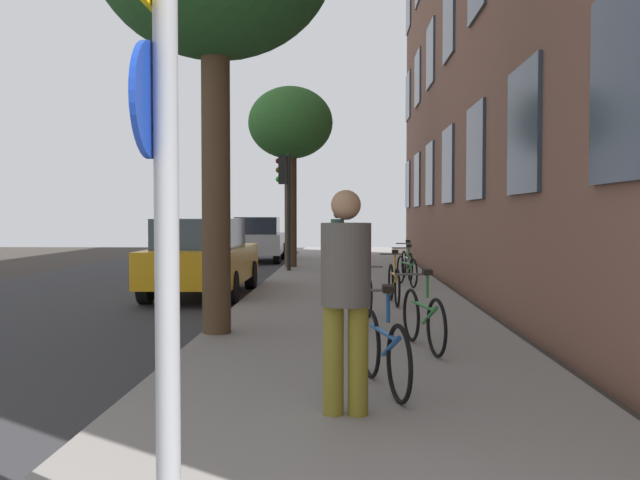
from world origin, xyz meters
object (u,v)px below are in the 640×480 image
sign_post (161,143)px  traffic_light (285,191)px  bicycle_4 (407,269)px  pedestrian_0 (346,287)px  car_1 (258,239)px  bicycle_5 (407,264)px  tree_far (291,126)px  bicycle_2 (363,299)px  bicycle_0 (384,349)px  bicycle_3 (394,283)px  pedestrian_1 (337,236)px  bicycle_1 (423,318)px  car_0 (202,256)px

sign_post → traffic_light: (-0.82, 16.64, 0.35)m
bicycle_4 → pedestrian_0: bearing=-97.7°
sign_post → car_1: sign_post is taller
bicycle_5 → car_1: (-4.68, 8.08, 0.34)m
tree_far → traffic_light: bearing=-92.0°
bicycle_2 → bicycle_5: (1.27, 7.08, 0.03)m
bicycle_0 → bicycle_3: 6.22m
bicycle_5 → car_1: size_ratio=0.41×
bicycle_4 → pedestrian_1: size_ratio=1.00×
bicycle_0 → pedestrian_1: pedestrian_1 is taller
bicycle_0 → car_1: bearing=100.4°
bicycle_2 → sign_post: bearing=-99.5°
sign_post → bicycle_2: bearing=80.5°
bicycle_4 → car_1: size_ratio=0.42×
sign_post → tree_far: size_ratio=0.61×
bicycle_1 → bicycle_3: 4.23m
traffic_light → car_1: traffic_light is taller
sign_post → pedestrian_1: bearing=87.7°
bicycle_4 → pedestrian_0: (-1.39, -10.23, 0.65)m
traffic_light → pedestrian_0: 14.64m
tree_far → pedestrian_0: (1.66, -15.96, -3.30)m
tree_far → bicycle_0: tree_far is taller
sign_post → car_1: 22.21m
traffic_light → bicycle_2: bearing=-78.5°
car_1 → tree_far: bearing=-69.4°
bicycle_0 → bicycle_4: bearing=83.7°
bicycle_5 → bicycle_0: bearing=-96.2°
tree_far → bicycle_3: bearing=-74.2°
bicycle_2 → bicycle_3: 2.34m
bicycle_0 → car_0: 8.87m
bicycle_1 → pedestrian_1: bearing=95.4°
car_0 → car_1: (-0.17, 10.89, -0.00)m
traffic_light → pedestrian_1: size_ratio=1.93×
pedestrian_0 → tree_far: bearing=96.0°
bicycle_1 → bicycle_4: bearing=86.4°
bicycle_0 → car_1: 19.42m
bicycle_0 → car_1: (-3.49, 19.10, 0.34)m
bicycle_1 → car_1: (-4.07, 17.14, 0.35)m
bicycle_1 → traffic_light: bearing=102.7°
bicycle_1 → bicycle_3: (-0.05, 4.23, 0.01)m
sign_post → traffic_light: size_ratio=1.01×
bicycle_0 → bicycle_5: bicycle_5 is taller
traffic_light → bicycle_3: size_ratio=1.99×
bicycle_3 → bicycle_0: bearing=-94.9°
bicycle_2 → pedestrian_0: pedestrian_0 is taller
bicycle_0 → pedestrian_0: (-0.35, -0.80, 0.64)m
bicycle_0 → bicycle_3: bicycle_3 is taller
bicycle_3 → tree_far: bearing=105.8°
bicycle_1 → bicycle_4: size_ratio=0.96×
tree_far → bicycle_1: (2.59, -13.20, -3.95)m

